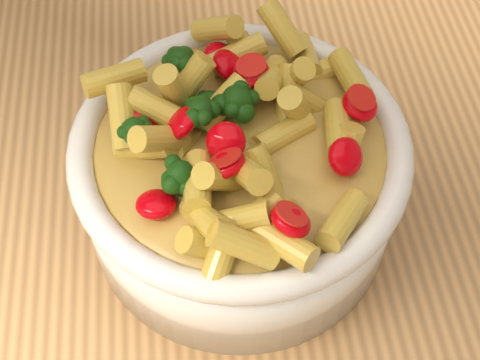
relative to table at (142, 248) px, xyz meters
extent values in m
cube|color=tan|center=(0.00, 0.00, 0.08)|extent=(1.20, 0.80, 0.04)
cylinder|color=tan|center=(0.55, 0.35, -0.37)|extent=(0.05, 0.05, 0.86)
cylinder|color=white|center=(0.10, -0.04, 0.15)|extent=(0.26, 0.26, 0.10)
ellipsoid|color=white|center=(0.10, -0.04, 0.12)|extent=(0.24, 0.24, 0.04)
torus|color=white|center=(0.10, -0.04, 0.21)|extent=(0.27, 0.27, 0.02)
ellipsoid|color=#EBB150|center=(0.10, -0.04, 0.21)|extent=(0.23, 0.23, 0.03)
camera|label=1|loc=(0.06, -0.36, 0.61)|focal=50.00mm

